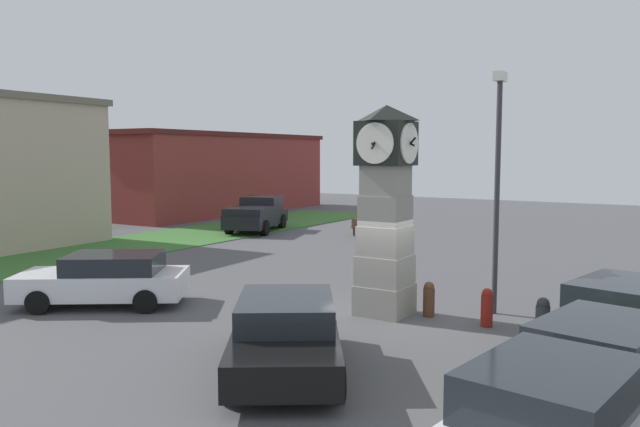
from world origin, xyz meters
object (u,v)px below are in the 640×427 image
object	(u,v)px
bollard_mid_row	(487,307)
car_far_lot	(106,279)
car_navy_sedan	(556,419)
car_silver_hatch	(286,334)
bench	(367,226)
bollard_near_tower	(429,299)
street_lamp_near_road	(497,176)
pickup_truck	(257,214)
car_by_building	(628,313)
clock_tower	(386,210)
bollard_far_row	(543,317)
car_near_tower	(606,360)

from	to	relation	value
bollard_mid_row	car_far_lot	world-z (taller)	car_far_lot
car_navy_sedan	car_far_lot	distance (m)	12.97
bollard_mid_row	car_silver_hatch	size ratio (longest dim) A/B	0.20
car_far_lot	bollard_mid_row	bearing A→B (deg)	-70.26
bench	bollard_near_tower	bearing A→B (deg)	-146.50
bollard_mid_row	street_lamp_near_road	bearing A→B (deg)	9.13
bollard_mid_row	pickup_truck	bearing A→B (deg)	53.78
car_by_building	street_lamp_near_road	bearing A→B (deg)	65.93
car_silver_hatch	clock_tower	bearing A→B (deg)	3.12
car_far_lot	pickup_truck	distance (m)	16.76
bollard_far_row	car_by_building	world-z (taller)	car_by_building
bollard_mid_row	street_lamp_near_road	size ratio (longest dim) A/B	0.15
car_navy_sedan	car_silver_hatch	distance (m)	5.50
bollard_near_tower	pickup_truck	size ratio (longest dim) A/B	0.16
bollard_mid_row	car_near_tower	xyz separation A→B (m)	(-3.64, -3.13, 0.28)
street_lamp_near_road	bollard_far_row	bearing A→B (deg)	-134.98
bollard_near_tower	pickup_truck	xyz separation A→B (m)	(11.76, 14.71, 0.47)
car_far_lot	street_lamp_near_road	size ratio (longest dim) A/B	0.77
clock_tower	bench	world-z (taller)	clock_tower
car_by_building	bollard_mid_row	bearing A→B (deg)	87.58
clock_tower	car_near_tower	world-z (taller)	clock_tower
bollard_far_row	car_navy_sedan	bearing A→B (deg)	-166.31
pickup_truck	car_near_tower	bearing A→B (deg)	-128.73
car_near_tower	car_navy_sedan	bearing A→B (deg)	175.90
car_navy_sedan	bollard_far_row	bearing A→B (deg)	13.69
car_navy_sedan	car_by_building	world-z (taller)	car_navy_sedan
clock_tower	bollard_mid_row	bearing A→B (deg)	-85.26
clock_tower	bollard_far_row	bearing A→B (deg)	-90.13
pickup_truck	bench	distance (m)	6.15
bollard_far_row	car_far_lot	bearing A→B (deg)	106.36
pickup_truck	clock_tower	bearing A→B (deg)	-131.71
pickup_truck	bollard_mid_row	bearing A→B (deg)	-126.22
bollard_near_tower	car_by_building	xyz separation A→B (m)	(-0.30, -4.67, 0.32)
bollard_far_row	car_navy_sedan	distance (m)	6.57
bollard_near_tower	car_silver_hatch	distance (m)	5.37
bollard_mid_row	car_silver_hatch	xyz separation A→B (m)	(-5.14, 2.39, 0.25)
bollard_mid_row	pickup_truck	size ratio (longest dim) A/B	0.17
bollard_mid_row	car_silver_hatch	world-z (taller)	car_silver_hatch
bollard_near_tower	car_by_building	bearing A→B (deg)	-93.62
clock_tower	car_silver_hatch	size ratio (longest dim) A/B	1.13
car_silver_hatch	street_lamp_near_road	size ratio (longest dim) A/B	0.77
clock_tower	bollard_mid_row	size ratio (longest dim) A/B	5.74
bench	street_lamp_near_road	xyz separation A→B (m)	(-12.03, -10.11, 3.12)
bollard_mid_row	street_lamp_near_road	xyz separation A→B (m)	(1.35, 0.22, 3.16)
car_near_tower	car_by_building	world-z (taller)	car_by_building
bollard_near_tower	clock_tower	bearing A→B (deg)	109.55
clock_tower	car_by_building	world-z (taller)	clock_tower
car_by_building	car_far_lot	distance (m)	13.20
car_far_lot	bollard_near_tower	bearing A→B (deg)	-65.83
car_navy_sedan	car_far_lot	bearing A→B (deg)	76.02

